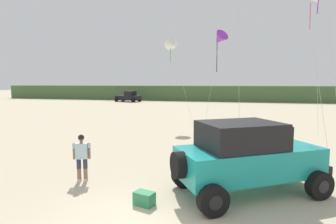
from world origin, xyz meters
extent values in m
plane|color=#C1B293|center=(0.00, 0.00, 0.00)|extent=(220.00, 220.00, 0.00)
cube|color=#426038|center=(-2.42, 49.73, 1.45)|extent=(90.00, 8.95, 2.90)
cube|color=teal|center=(2.83, 2.71, 1.01)|extent=(4.71, 3.88, 0.90)
cube|color=teal|center=(4.23, 3.58, 1.38)|extent=(1.83, 2.02, 0.12)
cube|color=black|center=(2.53, 2.52, 1.86)|extent=(2.88, 2.71, 0.80)
cube|color=black|center=(3.55, 3.16, 1.82)|extent=(0.97, 1.47, 0.72)
cube|color=black|center=(4.77, 3.91, 0.74)|extent=(1.12, 1.64, 0.28)
cylinder|color=black|center=(0.86, 1.49, 1.11)|extent=(0.66, 0.81, 0.77)
cylinder|color=black|center=(3.77, 4.51, 0.42)|extent=(0.87, 0.70, 0.84)
cylinder|color=black|center=(3.77, 4.51, 0.42)|extent=(0.49, 0.47, 0.38)
cylinder|color=black|center=(4.86, 2.75, 0.42)|extent=(0.87, 0.70, 0.84)
cylinder|color=black|center=(4.86, 2.75, 0.42)|extent=(0.49, 0.47, 0.38)
cylinder|color=black|center=(0.80, 2.66, 0.42)|extent=(0.87, 0.70, 0.84)
cylinder|color=black|center=(0.80, 2.66, 0.42)|extent=(0.49, 0.47, 0.38)
cylinder|color=black|center=(1.89, 0.91, 0.42)|extent=(0.87, 0.70, 0.84)
cylinder|color=black|center=(1.89, 0.91, 0.42)|extent=(0.49, 0.47, 0.38)
cylinder|color=#8C664C|center=(-2.89, 2.30, 0.25)|extent=(0.14, 0.14, 0.49)
cylinder|color=#2D3347|center=(-2.89, 2.30, 0.64)|extent=(0.15, 0.15, 0.36)
cube|color=silver|center=(-2.90, 2.33, 0.05)|extent=(0.20, 0.28, 0.10)
cylinder|color=#8C664C|center=(-2.68, 2.38, 0.25)|extent=(0.14, 0.14, 0.49)
cylinder|color=#2D3347|center=(-2.68, 2.38, 0.64)|extent=(0.15, 0.15, 0.36)
cube|color=silver|center=(-2.70, 2.42, 0.05)|extent=(0.20, 0.28, 0.10)
cube|color=silver|center=(-2.78, 2.34, 1.09)|extent=(0.47, 0.39, 0.54)
cylinder|color=#8C664C|center=(-3.02, 2.24, 1.08)|extent=(0.09, 0.09, 0.56)
cylinder|color=silver|center=(-3.02, 2.24, 1.27)|extent=(0.11, 0.11, 0.16)
cylinder|color=#8C664C|center=(-2.55, 2.43, 1.08)|extent=(0.09, 0.09, 0.56)
cylinder|color=silver|center=(-2.55, 2.43, 1.27)|extent=(0.11, 0.11, 0.16)
cylinder|color=#8C664C|center=(-2.78, 2.34, 1.40)|extent=(0.10, 0.10, 0.08)
sphere|color=#8C664C|center=(-2.78, 2.34, 1.54)|extent=(0.21, 0.21, 0.21)
sphere|color=black|center=(-2.78, 2.32, 1.56)|extent=(0.21, 0.21, 0.21)
cube|color=#2D7F51|center=(-0.05, 1.09, 0.19)|extent=(0.64, 0.50, 0.38)
cube|color=black|center=(-17.09, 40.92, 0.76)|extent=(4.89, 2.81, 0.76)
cube|color=black|center=(-16.55, 40.81, 1.56)|extent=(1.94, 2.09, 0.84)
cylinder|color=black|center=(-15.07, 41.57, 0.38)|extent=(0.80, 0.41, 0.76)
cylinder|color=black|center=(-15.50, 39.51, 0.38)|extent=(0.80, 0.41, 0.76)
cylinder|color=black|center=(-18.69, 42.33, 0.38)|extent=(0.80, 0.41, 0.76)
cylinder|color=black|center=(-19.12, 40.28, 0.38)|extent=(0.80, 0.41, 0.76)
cone|color=purple|center=(1.08, 14.60, 6.65)|extent=(1.61, 1.47, 1.46)
cylinder|color=black|center=(0.93, 14.60, 5.33)|extent=(0.05, 0.12, 2.15)
cylinder|color=silver|center=(0.66, 13.73, 3.35)|extent=(0.87, 1.77, 6.61)
cylinder|color=silver|center=(6.96, 9.42, 4.84)|extent=(0.44, 3.15, 9.59)
cylinder|color=silver|center=(5.69, 7.96, 5.32)|extent=(0.83, 4.23, 10.54)
cylinder|color=#E04C93|center=(6.39, 11.68, 7.28)|extent=(0.05, 0.17, 1.53)
cylinder|color=silver|center=(6.96, 8.85, 4.17)|extent=(0.87, 5.67, 8.24)
cylinder|color=silver|center=(7.40, 14.21, 6.85)|extent=(0.18, 2.70, 13.61)
cylinder|color=silver|center=(2.40, 7.60, 5.93)|extent=(0.43, 4.09, 11.76)
cone|color=white|center=(-2.54, 15.03, 6.41)|extent=(1.41, 1.55, 1.53)
cylinder|color=green|center=(-2.69, 15.03, 5.61)|extent=(0.05, 0.19, 1.11)
cylinder|color=silver|center=(-1.44, 13.84, 3.23)|extent=(2.23, 2.39, 6.37)
camera|label=1|loc=(2.40, -5.87, 3.43)|focal=28.98mm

